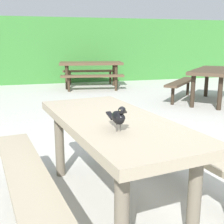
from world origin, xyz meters
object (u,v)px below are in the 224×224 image
picnic_table_foreground (113,140)px  picnic_table_mid_right (91,68)px  picnic_table_far_centre (213,78)px  bird_grackle (119,117)px

picnic_table_foreground → picnic_table_mid_right: size_ratio=1.00×
picnic_table_foreground → picnic_table_far_centre: same height
bird_grackle → picnic_table_far_centre: bearing=48.8°
picnic_table_mid_right → picnic_table_foreground: bearing=-100.2°
bird_grackle → picnic_table_mid_right: (1.20, 6.70, -0.29)m
picnic_table_foreground → picnic_table_mid_right: (1.14, 6.35, 0.00)m
picnic_table_foreground → picnic_table_far_centre: 4.76m
picnic_table_mid_right → picnic_table_far_centre: same height
picnic_table_foreground → picnic_table_far_centre: (3.27, 3.45, 0.00)m
bird_grackle → picnic_table_far_centre: size_ratio=0.12×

